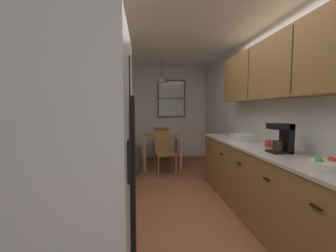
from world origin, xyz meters
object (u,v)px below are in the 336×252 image
(refrigerator, at_px, (69,185))
(stove_range, at_px, (90,205))
(mug_by_coffeemaker, at_px, (268,143))
(trash_bin, at_px, (133,160))
(table_serving_bowl, at_px, (166,135))
(dining_chair_near, at_px, (164,151))
(dish_rack, at_px, (244,138))
(dining_table, at_px, (162,141))
(storage_canister, at_px, (98,143))
(coffee_maker, at_px, (282,137))
(microwave_over_range, at_px, (73,76))
(fruit_bowl, at_px, (326,164))
(dining_chair_far, at_px, (162,142))

(refrigerator, distance_m, stove_range, 0.85)
(mug_by_coffeemaker, bearing_deg, refrigerator, -149.32)
(trash_bin, bearing_deg, table_serving_bowl, 29.97)
(dining_chair_near, distance_m, dish_rack, 1.84)
(dining_table, height_order, storage_canister, storage_canister)
(stove_range, distance_m, mug_by_coffeemaker, 2.16)
(trash_bin, bearing_deg, dish_rack, -42.07)
(dining_chair_near, bearing_deg, trash_bin, 172.96)
(stove_range, xyz_separation_m, dining_chair_near, (0.94, 2.45, 0.03))
(dining_table, xyz_separation_m, table_serving_bowl, (0.11, -0.06, 0.16))
(dining_table, xyz_separation_m, coffee_maker, (1.07, -2.91, 0.45))
(microwave_over_range, xyz_separation_m, trash_bin, (0.41, 2.53, -1.37))
(storage_canister, bearing_deg, coffee_maker, -10.07)
(microwave_over_range, height_order, table_serving_bowl, microwave_over_range)
(fruit_bowl, relative_size, table_serving_bowl, 1.45)
(refrigerator, distance_m, coffee_maker, 2.12)
(mug_by_coffeemaker, xyz_separation_m, dish_rack, (-0.06, 0.54, 0.00))
(refrigerator, xyz_separation_m, stove_range, (-0.06, 0.72, -0.45))
(dining_chair_near, xyz_separation_m, fruit_bowl, (1.01, -2.97, 0.44))
(table_serving_bowl, bearing_deg, dining_table, 150.65)
(dining_table, height_order, mug_by_coffeemaker, mug_by_coffeemaker)
(refrigerator, relative_size, table_serving_bowl, 9.82)
(refrigerator, bearing_deg, mug_by_coffeemaker, 30.68)
(coffee_maker, height_order, dish_rack, coffee_maker)
(microwave_over_range, distance_m, dish_rack, 2.44)
(microwave_over_range, distance_m, dining_chair_far, 3.95)
(mug_by_coffeemaker, bearing_deg, storage_canister, 179.44)
(mug_by_coffeemaker, relative_size, table_serving_bowl, 0.64)
(stove_range, distance_m, dish_rack, 2.28)
(coffee_maker, relative_size, fruit_bowl, 1.17)
(dining_chair_near, height_order, trash_bin, dining_chair_near)
(mug_by_coffeemaker, bearing_deg, dining_chair_near, 119.06)
(microwave_over_range, bearing_deg, dining_table, 70.92)
(refrigerator, height_order, mug_by_coffeemaker, refrigerator)
(dining_table, bearing_deg, fruit_bowl, -73.97)
(stove_range, distance_m, trash_bin, 2.56)
(stove_range, relative_size, mug_by_coffeemaker, 9.14)
(microwave_over_range, xyz_separation_m, storage_canister, (0.11, 0.48, -0.69))
(stove_range, height_order, fruit_bowl, stove_range)
(trash_bin, height_order, fruit_bowl, fruit_bowl)
(refrigerator, relative_size, dining_chair_far, 2.04)
(dining_chair_far, bearing_deg, dining_chair_near, -92.65)
(microwave_over_range, bearing_deg, fruit_bowl, -13.94)
(refrigerator, height_order, dining_table, refrigerator)
(dining_chair_near, height_order, fruit_bowl, fruit_bowl)
(dining_chair_far, distance_m, table_serving_bowl, 0.70)
(stove_range, xyz_separation_m, fruit_bowl, (1.95, -0.51, 0.46))
(refrigerator, bearing_deg, dining_table, 76.90)
(refrigerator, distance_m, trash_bin, 3.32)
(dining_table, relative_size, mug_by_coffeemaker, 7.21)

